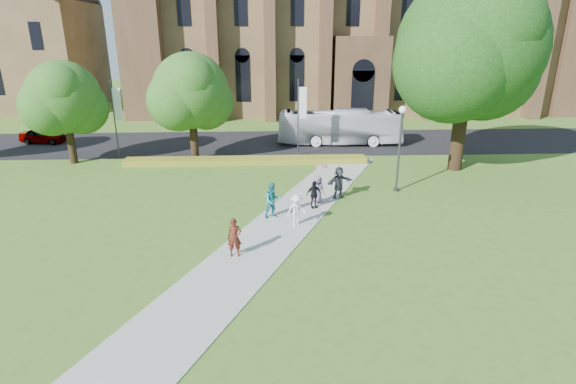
{
  "coord_description": "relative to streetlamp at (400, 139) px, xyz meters",
  "views": [
    {
      "loc": [
        -0.43,
        -19.41,
        9.17
      ],
      "look_at": [
        0.59,
        2.06,
        1.6
      ],
      "focal_mm": 28.0,
      "sensor_mm": 36.0,
      "label": 1
    }
  ],
  "objects": [
    {
      "name": "ground",
      "position": [
        -7.5,
        -6.5,
        -3.3
      ],
      "size": [
        160.0,
        160.0,
        0.0
      ],
      "primitive_type": "plane",
      "color": "#446E21",
      "rests_on": "ground"
    },
    {
      "name": "road",
      "position": [
        -7.5,
        13.5,
        -3.29
      ],
      "size": [
        160.0,
        10.0,
        0.02
      ],
      "primitive_type": "cube",
      "color": "black",
      "rests_on": "ground"
    },
    {
      "name": "footpath",
      "position": [
        -7.5,
        -5.5,
        -3.28
      ],
      "size": [
        15.58,
        28.54,
        0.04
      ],
      "primitive_type": "cube",
      "rotation": [
        0.0,
        0.0,
        -0.44
      ],
      "color": "#B2B2A8",
      "rests_on": "ground"
    },
    {
      "name": "flower_hedge",
      "position": [
        -9.5,
        6.7,
        -3.07
      ],
      "size": [
        18.0,
        1.4,
        0.45
      ],
      "primitive_type": "cube",
      "color": "gold",
      "rests_on": "ground"
    },
    {
      "name": "cathedral",
      "position": [
        2.5,
        33.23,
        9.69
      ],
      "size": [
        52.6,
        18.25,
        28.0
      ],
      "color": "olive",
      "rests_on": "ground"
    },
    {
      "name": "streetlamp",
      "position": [
        0.0,
        0.0,
        0.0
      ],
      "size": [
        0.44,
        0.44,
        5.24
      ],
      "color": "#38383D",
      "rests_on": "ground"
    },
    {
      "name": "large_tree",
      "position": [
        5.5,
        4.5,
        5.07
      ],
      "size": [
        9.6,
        9.6,
        13.2
      ],
      "color": "#332114",
      "rests_on": "ground"
    },
    {
      "name": "street_tree_0",
      "position": [
        -22.5,
        7.5,
        1.58
      ],
      "size": [
        5.2,
        5.2,
        7.5
      ],
      "color": "#332114",
      "rests_on": "ground"
    },
    {
      "name": "street_tree_1",
      "position": [
        -13.5,
        8.0,
        1.93
      ],
      "size": [
        5.6,
        5.6,
        8.05
      ],
      "color": "#332114",
      "rests_on": "ground"
    },
    {
      "name": "banner_pole_0",
      "position": [
        -5.39,
        8.7,
        0.09
      ],
      "size": [
        0.7,
        0.1,
        6.0
      ],
      "color": "#38383D",
      "rests_on": "ground"
    },
    {
      "name": "banner_pole_1",
      "position": [
        -19.39,
        8.7,
        0.09
      ],
      "size": [
        0.7,
        0.1,
        6.0
      ],
      "color": "#38383D",
      "rests_on": "ground"
    },
    {
      "name": "tour_coach",
      "position": [
        -1.59,
        12.65,
        -1.77
      ],
      "size": [
        10.89,
        3.04,
        3.0
      ],
      "primitive_type": "imported",
      "rotation": [
        0.0,
        0.0,
        1.52
      ],
      "color": "silver",
      "rests_on": "road"
    },
    {
      "name": "car_0",
      "position": [
        -27.8,
        14.24,
        -2.61
      ],
      "size": [
        4.08,
        2.12,
        1.32
      ],
      "primitive_type": "imported",
      "rotation": [
        0.0,
        0.0,
        1.42
      ],
      "color": "gray",
      "rests_on": "road"
    },
    {
      "name": "pedestrian_0",
      "position": [
        -9.4,
        -8.26,
        -2.39
      ],
      "size": [
        0.65,
        0.44,
        1.73
      ],
      "primitive_type": "imported",
      "rotation": [
        0.0,
        0.0,
        0.04
      ],
      "color": "#4E1C11",
      "rests_on": "footpath"
    },
    {
      "name": "pedestrian_1",
      "position": [
        -7.69,
        -3.99,
        -2.31
      ],
      "size": [
        1.12,
        1.0,
        1.9
      ],
      "primitive_type": "imported",
      "rotation": [
        0.0,
        0.0,
        0.35
      ],
      "color": "#1A7884",
      "rests_on": "footpath"
    },
    {
      "name": "pedestrian_2",
      "position": [
        -6.52,
        -5.06,
        -2.45
      ],
      "size": [
        1.18,
        0.92,
        1.61
      ],
      "primitive_type": "imported",
      "rotation": [
        0.0,
        0.0,
        0.36
      ],
      "color": "white",
      "rests_on": "footpath"
    },
    {
      "name": "pedestrian_3",
      "position": [
        -5.4,
        -2.68,
        -2.48
      ],
      "size": [
        0.99,
        0.68,
        1.56
      ],
      "primitive_type": "imported",
      "rotation": [
        0.0,
        0.0,
        0.36
      ],
      "color": "black",
      "rests_on": "footpath"
    },
    {
      "name": "pedestrian_4",
      "position": [
        -5.08,
        -1.92,
        -2.47
      ],
      "size": [
        0.91,
        0.79,
        1.58
      ],
      "primitive_type": "imported",
      "rotation": [
        0.0,
        0.0,
        0.45
      ],
      "color": "slate",
      "rests_on": "footpath"
    },
    {
      "name": "pedestrian_5",
      "position": [
        -3.76,
        -1.11,
        -2.32
      ],
      "size": [
        1.81,
        1.25,
        1.88
      ],
      "primitive_type": "imported",
      "rotation": [
        0.0,
        0.0,
        0.44
      ],
      "color": "#2B2E33",
      "rests_on": "footpath"
    },
    {
      "name": "parasol",
      "position": [
        -4.9,
        -1.82,
        -1.37
      ],
      "size": [
        0.74,
        0.74,
        0.61
      ],
      "primitive_type": "imported",
      "rotation": [
        0.0,
        0.0,
        -0.07
      ],
      "color": "#C389A1",
      "rests_on": "pedestrian_4"
    }
  ]
}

